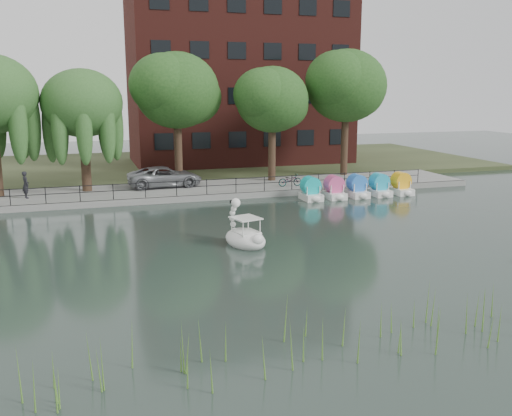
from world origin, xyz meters
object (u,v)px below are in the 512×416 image
pedestrian (25,183)px  swan_boat (245,235)px  minivan (165,175)px  bicycle (290,179)px

pedestrian → swan_boat: 17.08m
pedestrian → swan_boat: size_ratio=0.69×
minivan → pedestrian: (-9.07, -1.60, 0.16)m
minivan → bicycle: bearing=-109.1°
minivan → bicycle: 8.87m
minivan → pedestrian: size_ratio=3.01×
minivan → swan_boat: bearing=-177.4°
minivan → swan_boat: 15.10m
minivan → swan_boat: (1.48, -15.01, -0.76)m
swan_boat → minivan: bearing=79.9°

